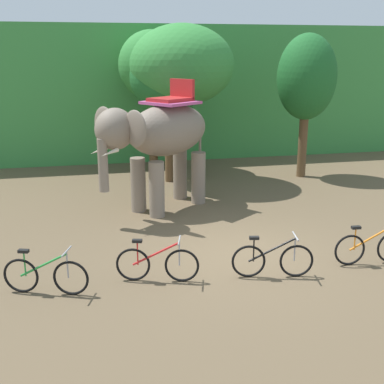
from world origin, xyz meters
name	(u,v)px	position (x,y,z in m)	size (l,w,h in m)	color
ground_plane	(242,255)	(0.00, 0.00, 0.00)	(80.00, 80.00, 0.00)	brown
foliage_hedge	(156,90)	(0.00, 13.48, 2.82)	(36.00, 6.00, 5.64)	#3D8E42
tree_left	(152,67)	(-0.78, 9.17, 4.00)	(2.53, 2.53, 5.36)	brown
tree_center_left	(168,78)	(-0.50, 7.08, 3.66)	(2.65, 2.65, 4.87)	brown
tree_far_left	(168,81)	(-0.21, 8.84, 3.47)	(2.64, 2.64, 4.85)	brown
tree_center	(182,65)	(-0.03, 6.96, 4.10)	(3.58, 3.58, 5.48)	brown
tree_far_right	(307,78)	(4.50, 6.76, 3.63)	(2.13, 2.13, 5.20)	brown
elephant	(160,136)	(-1.29, 3.84, 2.20)	(3.94, 3.40, 3.78)	gray
bike_green	(45,275)	(-4.31, -1.02, 0.39)	(1.64, 0.68, 0.92)	black
bike_red	(157,264)	(-2.12, -0.94, 0.39)	(1.66, 0.62, 0.92)	black
bike_black	(272,260)	(0.25, -1.25, 0.39)	(1.69, 0.53, 0.92)	black
bike_orange	(371,247)	(2.63, -1.07, 0.39)	(1.71, 0.52, 0.92)	black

